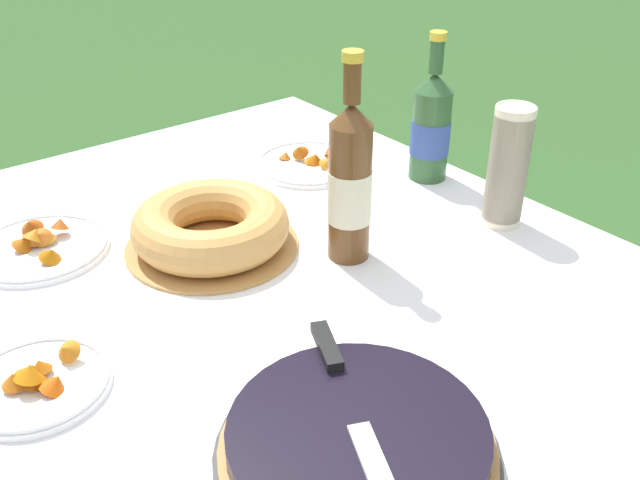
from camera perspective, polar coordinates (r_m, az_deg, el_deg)
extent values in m
cube|color=brown|center=(1.19, -2.70, -3.97)|extent=(1.45, 1.09, 0.03)
cylinder|color=brown|center=(2.08, -2.34, 0.36)|extent=(0.06, 0.06, 0.70)
cube|color=white|center=(1.18, -2.73, -3.16)|extent=(1.46, 1.10, 0.00)
cube|color=white|center=(1.54, 14.11, 2.23)|extent=(1.46, 0.00, 0.10)
cube|color=white|center=(1.78, -16.62, 5.70)|extent=(0.00, 1.10, 0.10)
cylinder|color=#38383D|center=(0.86, 2.97, -16.94)|extent=(0.33, 0.33, 0.02)
cylinder|color=#B78447|center=(0.85, 3.00, -16.25)|extent=(0.32, 0.32, 0.01)
cylinder|color=black|center=(0.84, 3.03, -15.35)|extent=(0.30, 0.30, 0.03)
cube|color=black|center=(0.93, 0.54, -8.46)|extent=(0.09, 0.06, 0.01)
cylinder|color=#B78447|center=(1.27, -8.60, -0.47)|extent=(0.30, 0.30, 0.01)
torus|color=tan|center=(1.25, -8.74, 1.19)|extent=(0.27, 0.27, 0.08)
cylinder|color=beige|center=(1.36, 14.45, 3.14)|extent=(0.07, 0.07, 0.09)
cylinder|color=beige|center=(1.35, 14.52, 3.63)|extent=(0.07, 0.07, 0.09)
cylinder|color=beige|center=(1.35, 14.59, 4.13)|extent=(0.07, 0.07, 0.09)
cylinder|color=beige|center=(1.34, 14.66, 4.62)|extent=(0.07, 0.07, 0.09)
cylinder|color=beige|center=(1.34, 14.73, 5.13)|extent=(0.07, 0.07, 0.09)
cylinder|color=beige|center=(1.33, 14.80, 5.63)|extent=(0.07, 0.07, 0.09)
cylinder|color=beige|center=(1.33, 14.87, 6.14)|extent=(0.07, 0.07, 0.09)
cylinder|color=beige|center=(1.32, 14.94, 6.66)|extent=(0.07, 0.07, 0.09)
cylinder|color=beige|center=(1.32, 15.02, 7.17)|extent=(0.07, 0.07, 0.09)
cylinder|color=beige|center=(1.31, 15.09, 7.70)|extent=(0.07, 0.07, 0.09)
cylinder|color=beige|center=(1.31, 15.17, 8.22)|extent=(0.07, 0.07, 0.09)
torus|color=beige|center=(1.29, 15.45, 10.17)|extent=(0.07, 0.07, 0.01)
cylinder|color=#2D562D|center=(1.50, 8.81, 8.29)|extent=(0.08, 0.08, 0.19)
cylinder|color=#334C93|center=(1.50, 8.80, 8.15)|extent=(0.08, 0.08, 0.07)
cone|color=#2D562D|center=(1.46, 9.15, 12.37)|extent=(0.08, 0.08, 0.04)
cylinder|color=#2D562D|center=(1.45, 9.32, 14.27)|extent=(0.03, 0.03, 0.07)
cylinder|color=gold|center=(1.44, 9.45, 15.82)|extent=(0.03, 0.03, 0.02)
cylinder|color=brown|center=(1.18, 2.38, 3.75)|extent=(0.07, 0.07, 0.24)
cylinder|color=beige|center=(1.18, 2.38, 3.55)|extent=(0.07, 0.07, 0.09)
cone|color=brown|center=(1.13, 2.53, 10.03)|extent=(0.07, 0.07, 0.04)
cylinder|color=brown|center=(1.11, 2.59, 12.48)|extent=(0.03, 0.03, 0.06)
cylinder|color=gold|center=(1.10, 2.64, 14.50)|extent=(0.03, 0.03, 0.02)
cylinder|color=white|center=(1.34, -21.53, -0.70)|extent=(0.24, 0.24, 0.01)
torus|color=white|center=(1.33, -21.59, -0.40)|extent=(0.23, 0.23, 0.01)
cone|color=#B25D1E|center=(1.33, -21.98, 0.38)|extent=(0.05, 0.04, 0.03)
cone|color=#CD6721|center=(1.32, -21.45, 0.31)|extent=(0.05, 0.05, 0.05)
cone|color=#A6510C|center=(1.33, -22.56, -0.17)|extent=(0.05, 0.04, 0.05)
cone|color=#B9751E|center=(1.33, -21.14, 0.34)|extent=(0.05, 0.05, 0.03)
cone|color=#AC5E0A|center=(1.27, -20.71, -1.04)|extent=(0.06, 0.06, 0.04)
cone|color=#B36D16|center=(1.32, -21.89, 0.44)|extent=(0.06, 0.05, 0.05)
cone|color=#A64D16|center=(1.35, -20.08, 1.26)|extent=(0.04, 0.04, 0.03)
cone|color=#A84C12|center=(1.36, -22.15, 1.10)|extent=(0.06, 0.06, 0.04)
cylinder|color=white|center=(1.56, -0.87, 6.06)|extent=(0.24, 0.24, 0.01)
torus|color=white|center=(1.56, -0.87, 6.32)|extent=(0.23, 0.23, 0.01)
cone|color=#A9500E|center=(1.56, -1.66, 7.19)|extent=(0.05, 0.05, 0.04)
cone|color=#B05715|center=(1.58, -2.77, 6.79)|extent=(0.04, 0.04, 0.02)
cone|color=#CB5417|center=(1.59, 0.87, 7.30)|extent=(0.05, 0.05, 0.04)
cone|color=#B5580B|center=(1.55, -0.41, 6.59)|extent=(0.05, 0.04, 0.03)
cone|color=#BD680F|center=(1.57, 1.20, 6.94)|extent=(0.04, 0.05, 0.04)
cone|color=#BD7518|center=(1.55, -0.66, 6.40)|extent=(0.04, 0.03, 0.03)
cone|color=#C2741C|center=(1.53, 0.71, 6.25)|extent=(0.05, 0.05, 0.04)
cone|color=#B55919|center=(1.55, 0.75, 6.60)|extent=(0.05, 0.05, 0.03)
cylinder|color=white|center=(1.03, -21.70, -10.75)|extent=(0.19, 0.19, 0.01)
torus|color=white|center=(1.02, -21.78, -10.41)|extent=(0.19, 0.19, 0.01)
cone|color=#AF6014|center=(1.01, -22.00, -10.32)|extent=(0.04, 0.05, 0.04)
cone|color=#B3600F|center=(1.03, -21.43, -9.39)|extent=(0.03, 0.03, 0.02)
cone|color=#D0500C|center=(1.00, -20.42, -10.63)|extent=(0.06, 0.06, 0.04)
cone|color=#CA6B0B|center=(1.00, -22.22, -9.73)|extent=(0.05, 0.05, 0.04)
cone|color=#BE6115|center=(1.02, -23.30, -10.17)|extent=(0.05, 0.05, 0.02)
cone|color=#AD650F|center=(1.02, -22.13, -9.69)|extent=(0.05, 0.06, 0.04)
cone|color=#A6520D|center=(1.02, -21.69, -10.10)|extent=(0.05, 0.05, 0.04)
cone|color=#C47117|center=(1.03, -19.68, -8.23)|extent=(0.04, 0.04, 0.04)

